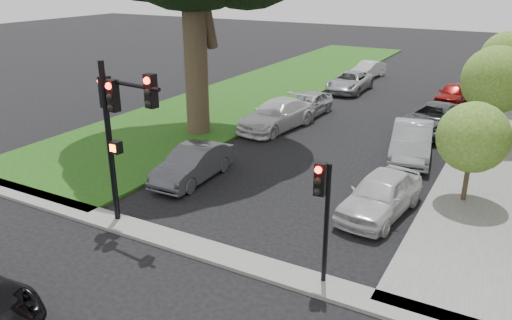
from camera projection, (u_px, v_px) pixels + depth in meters
The scene contains 18 objects.
ground at pixel (166, 287), 13.39m from camera, with size 140.00×140.00×0.00m, color black.
grass_strip at pixel (275, 85), 37.08m from camera, with size 8.00×44.00×0.12m, color #1E3C17.
sidewalk_right at pixel (508, 112), 29.91m from camera, with size 3.50×44.00×0.12m, color slate.
sidewalk_cross at pixel (208, 251), 15.00m from camera, with size 60.00×1.00×0.12m, color slate.
small_tree_a at pixel (473, 137), 17.43m from camera, with size 2.51×2.51×3.76m.
small_tree_b at pixel (496, 80), 23.36m from camera, with size 3.19×3.19×4.78m.
small_tree_c at pixel (508, 58), 29.44m from camera, with size 3.16×3.16×4.74m.
traffic_signal_main at pixel (118, 116), 15.43m from camera, with size 2.66×0.69×5.43m.
traffic_signal_secondary at pixel (323, 202), 12.71m from camera, with size 0.45×0.36×3.50m.
car_parked_0 at pixel (381, 194), 17.17m from camera, with size 1.77×4.40×1.50m, color silver.
car_parked_1 at pixel (412, 141), 22.43m from camera, with size 1.68×4.82×1.59m, color #999BA0.
car_parked_2 at pixel (434, 119), 26.05m from camera, with size 2.47×5.35×1.49m, color #3F4247.
car_parked_3 at pixel (453, 94), 31.80m from camera, with size 1.56×3.87×1.32m, color maroon.
car_parked_5 at pixel (193, 164), 20.05m from camera, with size 1.48×4.23×1.39m, color #3F4247.
car_parked_6 at pixel (277, 115), 26.65m from camera, with size 2.14×5.27×1.53m, color silver.
car_parked_7 at pixel (309, 104), 29.16m from camera, with size 1.65×4.09×1.39m, color #999BA0.
car_parked_8 at pixel (350, 82), 35.06m from camera, with size 2.27×4.92×1.37m, color #999BA0.
car_parked_9 at pixel (368, 70), 39.64m from camera, with size 1.35×3.86×1.27m, color silver.
Camera 1 is at (7.63, -8.70, 7.93)m, focal length 35.00 mm.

